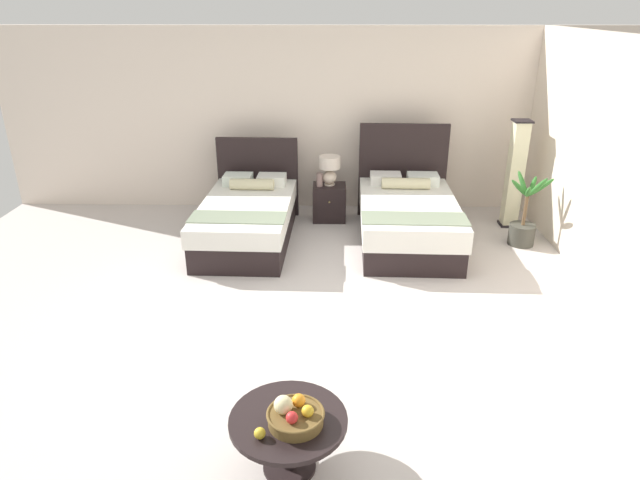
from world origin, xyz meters
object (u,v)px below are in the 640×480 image
Objects in this scene: coffee_table at (289,429)px; loose_apple at (260,433)px; nightstand at (329,202)px; potted_palm at (523,225)px; table_lamp at (330,168)px; fruit_bowl at (295,415)px; floor_lamp_corner at (515,175)px; bed_near_corner at (407,217)px; vase at (320,180)px; bed_near_window at (248,218)px.

coffee_table is 10.62× the size of loose_apple.
potted_palm reaches higher than nightstand.
table_lamp is at bearing 90.00° from nightstand.
table_lamp is at bearing 85.12° from loose_apple.
coffee_table is at bearing 134.23° from fruit_bowl.
floor_lamp_corner reaches higher than table_lamp.
nightstand is at bearing -90.00° from table_lamp.
coffee_table is at bearing -93.11° from table_lamp.
fruit_bowl is at bearing 33.01° from loose_apple.
coffee_table is 0.79× the size of potted_palm.
floor_lamp_corner reaches higher than bed_near_corner.
loose_apple is at bearing -146.99° from fruit_bowl.
loose_apple is 5.55m from floor_lamp_corner.
potted_palm is (2.65, -0.82, -0.34)m from vase.
nightstand is 0.51m from table_lamp.
loose_apple is 4.97m from potted_palm.
potted_palm reaches higher than coffee_table.
potted_palm is at bearing -92.74° from floor_lamp_corner.
nightstand is at bearing 160.96° from potted_palm.
loose_apple is at bearing -81.02° from bed_near_window.
nightstand is 2.59m from floor_lamp_corner.
table_lamp is 4.78m from fruit_bowl.
loose_apple is (0.65, -4.11, 0.15)m from bed_near_window.
coffee_table is at bearing 48.34° from loose_apple.
floor_lamp_corner is (3.61, 0.58, 0.43)m from bed_near_window.
floor_lamp_corner reaches higher than bed_near_window.
potted_palm is at bearing 53.95° from loose_apple.
floor_lamp_corner is 1.52× the size of potted_palm.
coffee_table is (0.81, -3.93, 0.02)m from bed_near_window.
table_lamp is at bearing 87.47° from fruit_bowl.
potted_palm is (2.72, 3.88, -0.22)m from fruit_bowl.
coffee_table is at bearing -78.33° from bed_near_window.
vase is 4.71m from fruit_bowl.
vase is 0.25× the size of coffee_table.
bed_near_window reaches higher than vase.
bed_near_corner is 5.67× the size of fruit_bowl.
vase is at bearing 147.93° from bed_near_corner.
vase is at bearing -156.85° from table_lamp.
bed_near_corner is at bearing 72.01° from coffee_table.
bed_near_window reaches higher than potted_palm.
floor_lamp_corner reaches higher than nightstand.
nightstand is 0.66× the size of coffee_table.
fruit_bowl is at bearing -45.77° from coffee_table.
bed_near_corner reaches higher than loose_apple.
loose_apple is (-0.21, -0.13, -0.03)m from fruit_bowl.
table_lamp is at bearing 36.60° from bed_near_window.
loose_apple is (-1.44, -4.11, 0.13)m from bed_near_corner.
bed_near_window reaches higher than coffee_table.
potted_palm is at bearing -1.48° from bed_near_window.
table_lamp is at bearing 175.31° from floor_lamp_corner.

